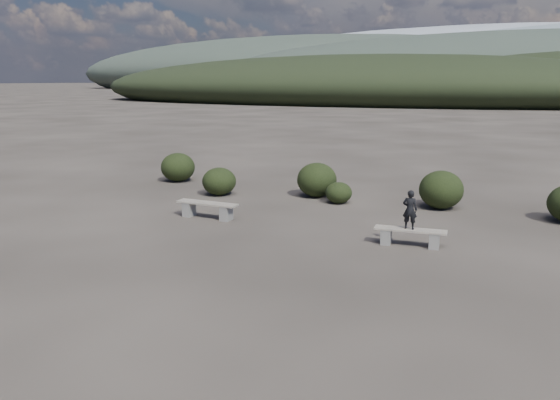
% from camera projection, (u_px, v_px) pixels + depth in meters
% --- Properties ---
extents(ground, '(1200.00, 1200.00, 0.00)m').
position_uv_depth(ground, '(187.00, 281.00, 11.50)').
color(ground, '#2B2521').
rests_on(ground, ground).
extents(bench_left, '(1.99, 0.44, 0.50)m').
position_uv_depth(bench_left, '(207.00, 209.00, 16.66)').
color(bench_left, slate).
rests_on(bench_left, ground).
extents(bench_right, '(1.83, 0.58, 0.45)m').
position_uv_depth(bench_right, '(410.00, 236.00, 13.86)').
color(bench_right, slate).
rests_on(bench_right, ground).
extents(seated_person, '(0.37, 0.25, 1.01)m').
position_uv_depth(seated_person, '(410.00, 210.00, 13.73)').
color(seated_person, black).
rests_on(seated_person, bench_right).
extents(shrub_a, '(1.24, 1.24, 1.02)m').
position_uv_depth(shrub_a, '(219.00, 181.00, 19.98)').
color(shrub_a, black).
rests_on(shrub_a, ground).
extents(shrub_b, '(1.44, 1.44, 1.23)m').
position_uv_depth(shrub_b, '(317.00, 180.00, 19.69)').
color(shrub_b, black).
rests_on(shrub_b, ground).
extents(shrub_c, '(0.91, 0.91, 0.73)m').
position_uv_depth(shrub_c, '(339.00, 193.00, 18.68)').
color(shrub_c, black).
rests_on(shrub_c, ground).
extents(shrub_d, '(1.43, 1.43, 1.25)m').
position_uv_depth(shrub_d, '(441.00, 190.00, 17.87)').
color(shrub_d, black).
rests_on(shrub_d, ground).
extents(shrub_f, '(1.41, 1.41, 1.19)m').
position_uv_depth(shrub_f, '(178.00, 167.00, 22.68)').
color(shrub_f, black).
rests_on(shrub_f, ground).
extents(mountain_ridges, '(500.00, 400.00, 56.00)m').
position_uv_depth(mountain_ridges, '(514.00, 68.00, 312.41)').
color(mountain_ridges, black).
rests_on(mountain_ridges, ground).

